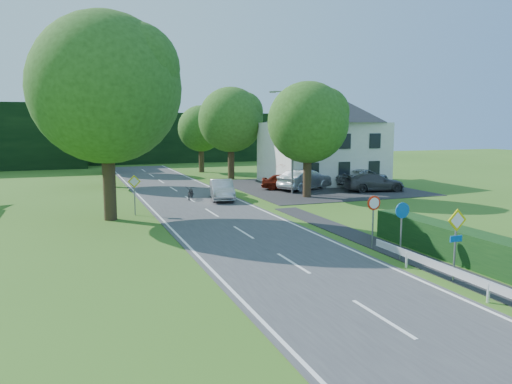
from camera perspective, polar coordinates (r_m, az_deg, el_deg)
name	(u,v)px	position (r m, az deg, el deg)	size (l,w,h in m)	color
road	(231,225)	(27.13, -2.84, -3.81)	(7.00, 80.00, 0.04)	#3B3B3E
parking_pad	(318,187)	(43.60, 7.05, 0.55)	(14.00, 16.00, 0.04)	#252528
line_edge_left	(172,229)	(26.35, -9.61, -4.20)	(0.12, 80.00, 0.01)	white
line_edge_right	(286,221)	(28.26, 3.46, -3.29)	(0.12, 80.00, 0.01)	white
line_centre	(231,225)	(27.13, -2.84, -3.75)	(0.12, 80.00, 0.01)	white
tree_main	(107,118)	(29.41, -16.69, 8.15)	(9.40, 9.40, 11.64)	#254715
tree_left_far	(106,138)	(45.46, -16.74, 5.98)	(7.00, 7.00, 8.58)	#254715
tree_right_far	(231,133)	(49.68, -2.89, 6.71)	(7.40, 7.40, 9.09)	#254715
tree_left_back	(103,137)	(57.47, -17.05, 6.02)	(6.60, 6.60, 8.07)	#254715
tree_right_back	(201,139)	(57.12, -6.29, 6.05)	(6.20, 6.20, 7.56)	#254715
tree_right_mid	(308,140)	(37.23, 5.92, 5.93)	(7.00, 7.00, 8.58)	#254715
treeline_right	(187,138)	(73.14, -7.86, 6.18)	(30.00, 5.00, 7.00)	black
house_white	(323,135)	(46.86, 7.62, 6.42)	(10.60, 8.40, 8.60)	silver
streetlight	(291,137)	(38.84, 4.03, 6.29)	(2.03, 0.18, 8.00)	slate
sign_priority_right	(456,232)	(18.52, 21.91, -4.22)	(0.78, 0.09, 2.59)	slate
sign_roundabout	(402,220)	(20.81, 16.33, -3.04)	(0.64, 0.08, 2.37)	slate
sign_speed_limit	(374,209)	(22.39, 13.29, -1.94)	(0.64, 0.11, 2.37)	slate
sign_priority_left	(134,187)	(30.75, -13.73, 0.56)	(0.78, 0.09, 2.44)	slate
moving_car	(222,190)	(36.02, -3.93, 0.27)	(1.54, 4.41, 1.45)	#AEADB2
motorcycle	(191,193)	(36.47, -7.47, -0.06)	(0.65, 1.87, 0.98)	black
parked_car_red	(286,182)	(41.45, 3.39, 1.19)	(1.59, 3.95, 1.35)	#65170B
parked_car_silver_a	(305,180)	(41.56, 5.62, 1.43)	(1.80, 5.16, 1.70)	silver
parked_car_grey	(374,182)	(41.66, 13.38, 1.08)	(2.00, 4.92, 1.43)	#424246
parked_car_silver_b	(363,178)	(44.78, 12.13, 1.63)	(2.52, 5.46, 1.52)	#ABACB2
parasol	(289,175)	(42.85, 3.77, 1.96)	(2.37, 2.41, 2.17)	red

